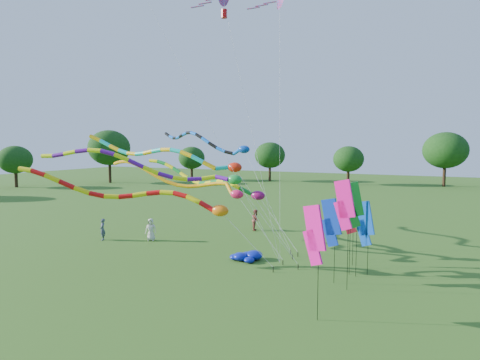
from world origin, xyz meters
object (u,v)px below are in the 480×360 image
at_px(tube_kite_orange, 187,181).
at_px(person_a, 151,230).
at_px(tube_kite_red, 146,196).
at_px(person_b, 102,229).
at_px(person_c, 256,220).
at_px(blue_nylon_heap, 248,255).

distance_m(tube_kite_orange, person_a, 5.19).
height_order(tube_kite_red, person_b, tube_kite_red).
distance_m(tube_kite_red, person_b, 8.33).
relative_size(person_b, person_c, 0.93).
distance_m(tube_kite_red, person_c, 12.01).
distance_m(tube_kite_orange, blue_nylon_heap, 6.42).
xyz_separation_m(tube_kite_orange, person_c, (1.95, 7.18, -3.70)).
height_order(tube_kite_orange, person_a, tube_kite_orange).
bearing_deg(person_c, tube_kite_orange, 146.22).
xyz_separation_m(blue_nylon_heap, person_b, (-11.55, -0.22, 0.55)).
bearing_deg(person_c, blue_nylon_heap, -178.70).
bearing_deg(person_a, blue_nylon_heap, -31.92).
bearing_deg(person_c, person_a, 121.35).
relative_size(person_a, person_b, 1.03).
relative_size(blue_nylon_heap, person_b, 1.16).
height_order(blue_nylon_heap, person_a, person_a).
height_order(tube_kite_orange, blue_nylon_heap, tube_kite_orange).
distance_m(person_a, person_c, 8.53).
bearing_deg(tube_kite_orange, person_b, -166.82).
relative_size(person_a, person_c, 0.96).
relative_size(tube_kite_orange, blue_nylon_heap, 7.48).
height_order(person_a, person_c, person_c).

